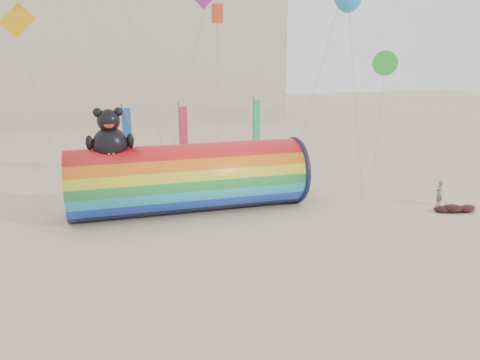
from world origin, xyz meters
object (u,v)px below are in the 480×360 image
object	(u,v)px
fabric_bundle	(455,208)
hotel_building	(45,40)
windsock_assembly	(189,176)
kite_handler	(439,193)

from	to	relation	value
fabric_bundle	hotel_building	bearing A→B (deg)	118.31
windsock_assembly	hotel_building	bearing A→B (deg)	104.20
hotel_building	kite_handler	xyz separation A→B (m)	(24.51, -44.70, -9.56)
fabric_bundle	windsock_assembly	bearing A→B (deg)	162.45
windsock_assembly	fabric_bundle	size ratio (longest dim) A/B	4.98
kite_handler	fabric_bundle	bearing A→B (deg)	74.21
hotel_building	kite_handler	bearing A→B (deg)	-61.26
windsock_assembly	fabric_bundle	xyz separation A→B (m)	(14.24, -4.51, -1.82)
kite_handler	fabric_bundle	xyz separation A→B (m)	(0.20, -1.17, -0.58)
windsock_assembly	fabric_bundle	world-z (taller)	windsock_assembly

